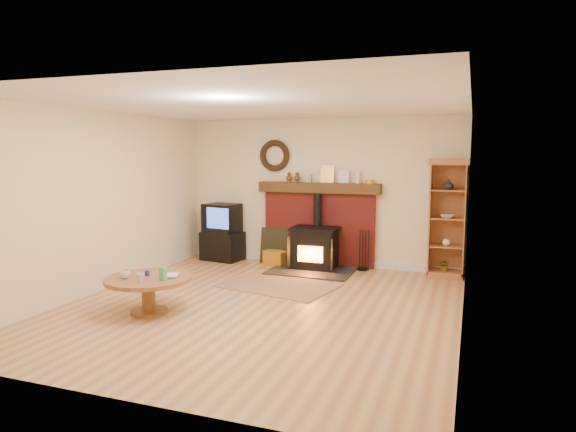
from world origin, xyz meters
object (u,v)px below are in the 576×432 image
at_px(coffee_table, 148,284).
at_px(curio_cabinet, 447,218).
at_px(tv_unit, 222,233).
at_px(wood_stove, 314,249).

bearing_deg(coffee_table, curio_cabinet, 43.59).
relative_size(tv_unit, coffee_table, 0.98).
xyz_separation_m(wood_stove, tv_unit, (-1.86, 0.19, 0.15)).
height_order(wood_stove, tv_unit, wood_stove).
bearing_deg(wood_stove, coffee_table, -113.21).
bearing_deg(coffee_table, wood_stove, 66.79).
distance_m(tv_unit, coffee_table, 3.23).
bearing_deg(tv_unit, coffee_table, -79.65).
distance_m(curio_cabinet, coffee_table, 4.77).
bearing_deg(wood_stove, curio_cabinet, 7.43).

